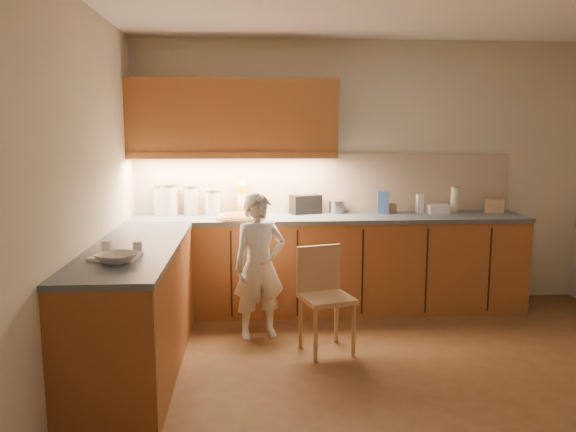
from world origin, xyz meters
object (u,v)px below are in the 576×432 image
object	(u,v)px
child	(259,266)
wooden_chair	(323,291)
oil_jug	(242,199)
pizza_on_board	(241,217)
toaster	(306,204)

from	to	relation	value
child	wooden_chair	xyz separation A→B (m)	(0.50, -0.31, -0.13)
child	oil_jug	world-z (taller)	oil_jug
oil_jug	pizza_on_board	bearing A→B (deg)	-91.35
wooden_chair	oil_jug	world-z (taller)	oil_jug
child	toaster	xyz separation A→B (m)	(0.47, 0.87, 0.40)
child	toaster	bearing A→B (deg)	45.92
child	oil_jug	size ratio (longest dim) A/B	3.71
pizza_on_board	toaster	bearing A→B (deg)	25.11
oil_jug	toaster	distance (m)	0.62
child	wooden_chair	distance (m)	0.60
child	wooden_chair	bearing A→B (deg)	-47.54
toaster	oil_jug	bearing A→B (deg)	159.41
pizza_on_board	child	distance (m)	0.68
wooden_chair	oil_jug	bearing A→B (deg)	102.39
pizza_on_board	wooden_chair	bearing A→B (deg)	-53.72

